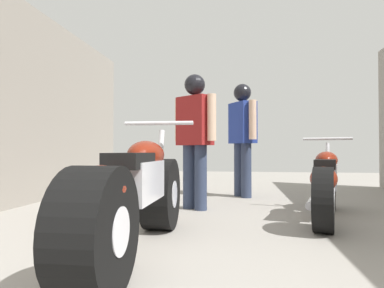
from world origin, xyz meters
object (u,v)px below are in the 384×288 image
motorcycle_black_naked (326,184)px  mechanic_in_blue (195,128)px  motorcycle_maroon_cruiser (136,196)px  mechanic_with_helmet (242,129)px

motorcycle_black_naked → mechanic_in_blue: size_ratio=1.12×
motorcycle_maroon_cruiser → mechanic_in_blue: (0.15, 1.83, 0.58)m
motorcycle_maroon_cruiser → mechanic_with_helmet: mechanic_with_helmet is taller
mechanic_with_helmet → mechanic_in_blue: bearing=-115.5°
mechanic_in_blue → mechanic_with_helmet: mechanic_with_helmet is taller
motorcycle_maroon_cruiser → motorcycle_black_naked: bearing=42.0°
mechanic_in_blue → motorcycle_maroon_cruiser: bearing=-94.7°
mechanic_in_blue → mechanic_with_helmet: (0.57, 1.20, 0.06)m
motorcycle_maroon_cruiser → mechanic_with_helmet: (0.72, 3.02, 0.64)m
motorcycle_black_naked → mechanic_in_blue: bearing=162.7°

